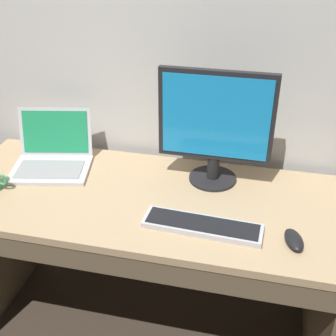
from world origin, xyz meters
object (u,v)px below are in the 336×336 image
(external_monitor, at_px, (215,125))
(wired_keyboard, at_px, (202,226))
(laptop_silver, at_px, (52,160))
(computer_mouse, at_px, (294,240))

(external_monitor, xyz_separation_m, wired_keyboard, (0.01, -0.32, -0.25))
(external_monitor, bearing_deg, laptop_silver, -176.27)
(external_monitor, relative_size, wired_keyboard, 1.11)
(laptop_silver, bearing_deg, external_monitor, 3.73)
(laptop_silver, bearing_deg, computer_mouse, -15.73)
(wired_keyboard, xyz_separation_m, computer_mouse, (0.31, -0.01, 0.01))
(external_monitor, distance_m, wired_keyboard, 0.41)
(laptop_silver, relative_size, wired_keyboard, 0.88)
(wired_keyboard, bearing_deg, computer_mouse, -2.14)
(laptop_silver, bearing_deg, wired_keyboard, -21.32)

